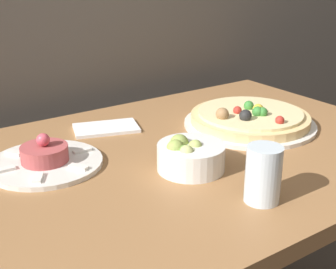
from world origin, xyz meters
TOP-DOWN VIEW (x-y plane):
  - dining_table at (0.00, 0.38)m, footprint 1.24×0.76m
  - pizza_plate at (0.30, 0.41)m, footprint 0.33×0.33m
  - tartare_plate at (-0.21, 0.48)m, footprint 0.23×0.23m
  - small_bowl at (0.02, 0.30)m, footprint 0.14×0.14m
  - drinking_glass at (0.05, 0.12)m, footprint 0.06×0.06m
  - napkin at (-0.01, 0.60)m, footprint 0.18×0.14m

SIDE VIEW (x-z plane):
  - dining_table at x=0.00m, z-range 0.28..1.07m
  - napkin at x=-0.01m, z-range 0.79..0.80m
  - tartare_plate at x=-0.21m, z-range 0.77..0.84m
  - pizza_plate at x=0.30m, z-range 0.78..0.84m
  - small_bowl at x=0.02m, z-range 0.79..0.86m
  - drinking_glass at x=0.05m, z-range 0.79..0.90m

